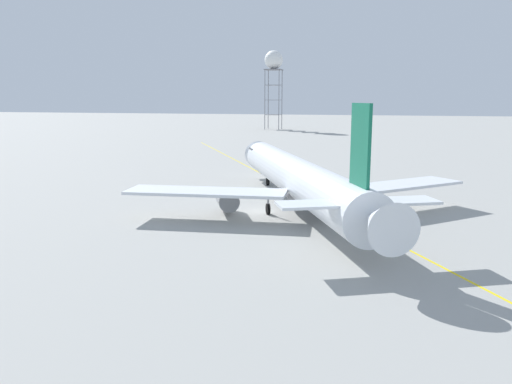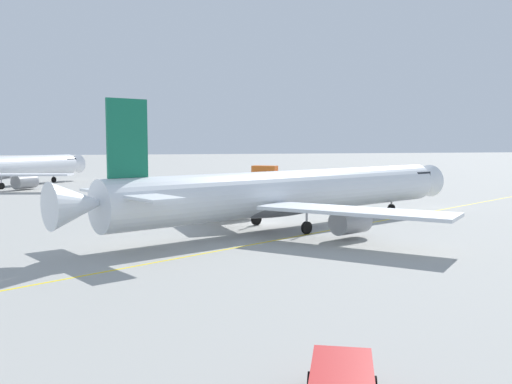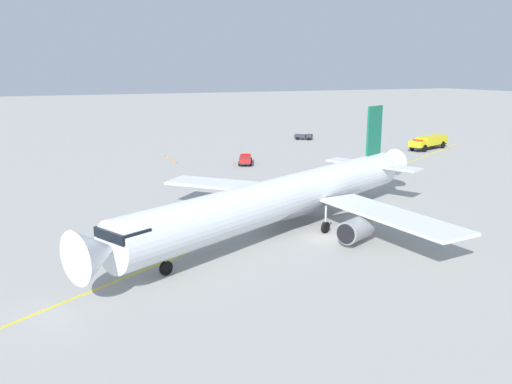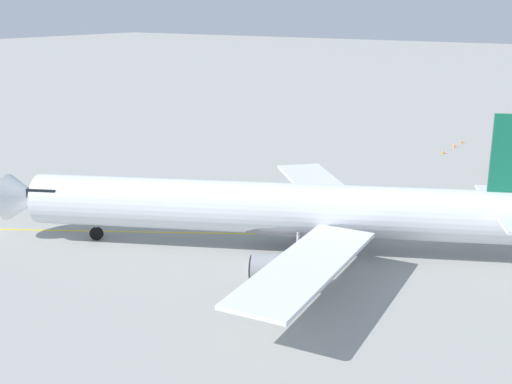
# 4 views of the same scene
# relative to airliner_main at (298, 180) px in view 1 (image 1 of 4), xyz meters

# --- Properties ---
(ground_plane) EXTENTS (600.00, 600.00, 0.00)m
(ground_plane) POSITION_rel_airliner_main_xyz_m (-3.56, -1.89, -3.20)
(ground_plane) COLOR #9E9E99
(airliner_main) EXTENTS (32.05, 42.32, 11.12)m
(airliner_main) POSITION_rel_airliner_main_xyz_m (0.00, 0.00, 0.00)
(airliner_main) COLOR silver
(airliner_main) RESTS_ON ground_plane
(radar_tower) EXTENTS (6.63, 6.63, 28.25)m
(radar_tower) POSITION_rel_airliner_main_xyz_m (-33.54, 133.14, 20.77)
(radar_tower) COLOR slate
(radar_tower) RESTS_ON ground_plane
(taxiway_centreline) EXTENTS (78.90, 134.57, 0.01)m
(taxiway_centreline) POSITION_rel_airliner_main_xyz_m (0.28, 6.37, -3.19)
(taxiway_centreline) COLOR yellow
(taxiway_centreline) RESTS_ON ground_plane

